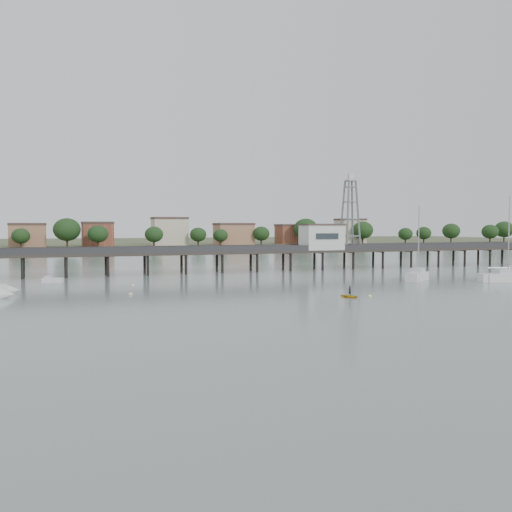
{
  "coord_description": "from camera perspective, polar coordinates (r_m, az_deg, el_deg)",
  "views": [
    {
      "loc": [
        -26.52,
        -44.31,
        8.81
      ],
      "look_at": [
        4.41,
        42.0,
        4.0
      ],
      "focal_mm": 40.0,
      "sensor_mm": 36.0,
      "label": 1
    }
  ],
  "objects": [
    {
      "name": "mooring_buoys",
      "position": [
        79.76,
        -3.44,
        -3.29
      ],
      "size": [
        66.58,
        25.78,
        0.39
      ],
      "color": "#F1F2BC",
      "rests_on": "ground"
    },
    {
      "name": "yellow_dinghy",
      "position": [
        71.57,
        9.34,
        -4.11
      ],
      "size": [
        1.78,
        1.13,
        2.41
      ],
      "primitive_type": "imported",
      "rotation": [
        0.0,
        0.0,
        0.4
      ],
      "color": "gold",
      "rests_on": "ground"
    },
    {
      "name": "lattice_tower",
      "position": [
        119.39,
        9.39,
        4.06
      ],
      "size": [
        3.2,
        3.2,
        15.5
      ],
      "color": "slate",
      "rests_on": "ground"
    },
    {
      "name": "white_tender",
      "position": [
        94.59,
        -19.72,
        -2.29
      ],
      "size": [
        3.34,
        2.08,
        1.21
      ],
      "rotation": [
        0.0,
        0.0,
        -0.27
      ],
      "color": "white",
      "rests_on": "ground"
    },
    {
      "name": "sailboat_c",
      "position": [
        97.34,
        16.03,
        -1.93
      ],
      "size": [
        7.4,
        6.61,
        12.79
      ],
      "rotation": [
        0.0,
        0.0,
        0.68
      ],
      "color": "white",
      "rests_on": "ground"
    },
    {
      "name": "far_shore",
      "position": [
        285.27,
        -14.31,
        1.33
      ],
      "size": [
        500.0,
        170.0,
        10.4
      ],
      "color": "#475133",
      "rests_on": "ground"
    },
    {
      "name": "pier",
      "position": [
        107.75,
        -5.45,
        0.32
      ],
      "size": [
        150.0,
        5.0,
        5.5
      ],
      "color": "#2D2823",
      "rests_on": "ground"
    },
    {
      "name": "dinghy_occupant",
      "position": [
        71.57,
        9.34,
        -4.11
      ],
      "size": [
        0.66,
        1.23,
        0.28
      ],
      "primitive_type": "imported",
      "rotation": [
        0.0,
        0.0,
        3.36
      ],
      "color": "black",
      "rests_on": "ground"
    },
    {
      "name": "pier_building",
      "position": [
        116.36,
        6.57,
        1.93
      ],
      "size": [
        8.4,
        5.4,
        5.3
      ],
      "color": "silver",
      "rests_on": "ground"
    },
    {
      "name": "ground_plane",
      "position": [
        52.39,
        11.1,
        -6.73
      ],
      "size": [
        500.0,
        500.0,
        0.0
      ],
      "primitive_type": "plane",
      "color": "slate",
      "rests_on": "ground"
    }
  ]
}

